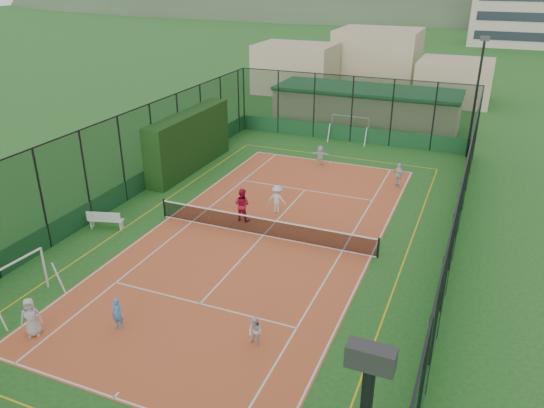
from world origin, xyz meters
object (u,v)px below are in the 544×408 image
Objects in this scene: clubhouse at (366,107)px; child_far_back at (320,155)px; white_bench at (106,219)px; coach at (242,205)px; child_far_right at (399,175)px; child_far_left at (277,199)px; floodlight_ne at (475,99)px; child_near_right at (255,332)px; futsal_goal_far at (350,129)px; child_near_left at (31,317)px; futsal_goal_near at (16,284)px; child_near_mid at (118,314)px.

child_far_back is at bearing -92.83° from clubhouse.
child_far_back is at bearing 45.16° from white_bench.
coach is at bearing 72.85° from child_far_back.
child_far_right reaches higher than white_bench.
child_far_back is at bearing -88.39° from child_far_left.
white_bench is at bearing -130.95° from floodlight_ne.
coach reaches higher than child_near_right.
futsal_goal_far is at bearing -104.40° from child_far_back.
futsal_goal_far reaches higher than child_far_left.
child_near_left is (3.13, -8.12, 0.27)m from white_bench.
clubhouse is at bearing 110.77° from child_near_right.
futsal_goal_near is 2.36m from child_near_left.
white_bench is 17.19m from child_far_right.
coach is (4.93, 10.36, -0.02)m from futsal_goal_near.
child_far_back is at bearing 115.71° from child_near_right.
child_far_left is (-0.27, -14.32, -0.16)m from futsal_goal_far.
clubhouse reaches higher than child_near_mid.
child_near_mid is at bearing 75.46° from child_far_back.
floodlight_ne is 10.47m from clubhouse.
clubhouse is 30.04m from child_near_right.
clubhouse is 13.92m from child_far_right.
child_far_back reaches higher than child_near_right.
coach is (-1.35, -1.62, 0.11)m from child_far_left.
child_far_right is at bearing 98.13° from child_near_right.
child_near_right is (7.75, 2.56, -0.20)m from child_near_left.
white_bench is 1.16× the size of child_far_right.
coach is at bearing -94.74° from clubhouse.
child_far_right is (7.11, 17.99, 0.13)m from child_near_mid.
child_near_left is at bearing -117.88° from futsal_goal_near.
futsal_goal_far is at bearing 77.62° from child_near_mid.
child_near_right is at bearing 108.38° from child_far_left.
futsal_goal_far is 2.22× the size of child_far_back.
child_near_mid is 0.80× the size of child_far_left.
futsal_goal_far is 2.61× the size of child_near_right.
child_far_back is at bearing -148.85° from floodlight_ne.
child_far_left is (7.42, 5.12, 0.30)m from white_bench.
child_near_mid is (5.78, -6.62, 0.14)m from white_bench.
child_far_right is at bearing -115.02° from floodlight_ne.
white_bench is at bearing 74.93° from child_near_left.
child_far_right is 1.14× the size of child_far_back.
child_far_right is at bearing -28.32° from futsal_goal_near.
white_bench is 8.79m from child_near_mid.
futsal_goal_near is 1.83× the size of child_far_left.
child_near_left is 1.00× the size of child_far_right.
coach is (2.95, 11.62, 0.13)m from child_near_left.
child_near_mid is 19.34m from child_far_right.
child_near_mid is at bearing -112.60° from floodlight_ne.
child_near_right is 17.05m from child_far_right.
coach is at bearing -95.54° from futsal_goal_far.
clubhouse reaches higher than child_far_right.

